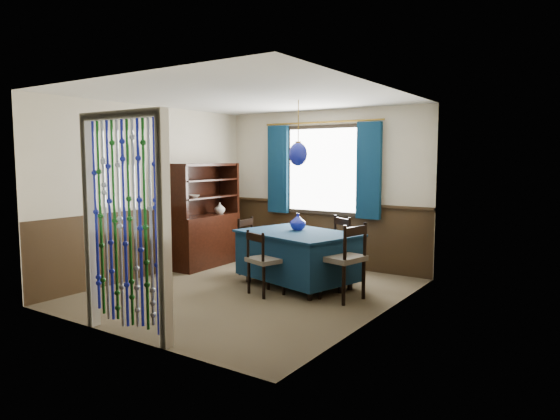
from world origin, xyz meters
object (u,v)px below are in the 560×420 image
Objects in this scene: pendant_lamp at (298,154)px; vase_table at (298,222)px; sideboard at (205,230)px; chair_left at (253,244)px; dining_table at (298,255)px; chair_near at (264,260)px; chair_far at (333,245)px; vase_sideboard at (220,207)px; chair_right at (344,259)px; bowl_shelf at (194,196)px.

pendant_lamp is 0.96m from vase_table.
vase_table is (1.82, -0.10, 0.27)m from sideboard.
dining_table is at bearing 73.23° from chair_left.
chair_left is at bearing -179.19° from dining_table.
sideboard reaches higher than chair_near.
chair_left is 0.51× the size of sideboard.
vase_sideboard reaches higher than chair_far.
chair_right reaches higher than dining_table.
pendant_lamp is at bearing 73.23° from chair_left.
pendant_lamp reaches higher than chair_far.
chair_far is (0.18, 0.68, 0.05)m from dining_table.
chair_right is at bearing 154.16° from chair_far.
vase_table is 1.80m from bowl_shelf.
chair_right is at bearing -16.78° from vase_sideboard.
dining_table is 1.84× the size of chair_right.
chair_far is at bearing 3.50° from vase_sideboard.
sideboard is at bearing 100.97° from bowl_shelf.
vase_sideboard is (-1.86, 0.55, 0.50)m from dining_table.
vase_sideboard is (-1.76, 0.39, 0.08)m from vase_table.
vase_sideboard is (0.06, 0.29, 0.35)m from sideboard.
dining_table is 1.07× the size of sideboard.
chair_right is 2.80m from sideboard.
chair_left reaches higher than chair_near.
vase_sideboard reaches higher than chair_left.
chair_far is 2.10m from vase_sideboard.
chair_left is at bearing 51.50° from chair_far.
sideboard is at bearing 176.95° from vase_table.
vase_sideboard reaches higher than vase_table.
vase_table is at bearing 6.85° from bowl_shelf.
chair_far is 1.20m from chair_left.
sideboard reaches higher than chair_far.
vase_sideboard is at bearing 33.05° from chair_far.
chair_near is 1.33m from chair_far.
chair_right is at bearing -12.38° from sideboard.
chair_near is (-0.12, -0.62, 0.01)m from dining_table.
bowl_shelf reaches higher than chair_left.
pendant_lamp is at bearing -57.97° from vase_table.
pendant_lamp reaches higher than vase_sideboard.
chair_right is (0.95, 0.36, 0.06)m from chair_near.
bowl_shelf is at bearing 49.17° from chair_far.
chair_right is at bearing -24.31° from vase_table.
dining_table is 0.96m from chair_left.
chair_near is 0.98× the size of chair_left.
chair_left is at bearing 16.75° from bowl_shelf.
chair_left is 0.89× the size of chair_right.
dining_table is 0.70m from chair_far.
vase_table is at bearing 122.03° from pendant_lamp.
chair_left is 1.10m from vase_sideboard.
dining_table is 1.95m from sideboard.
sideboard reaches higher than chair_right.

